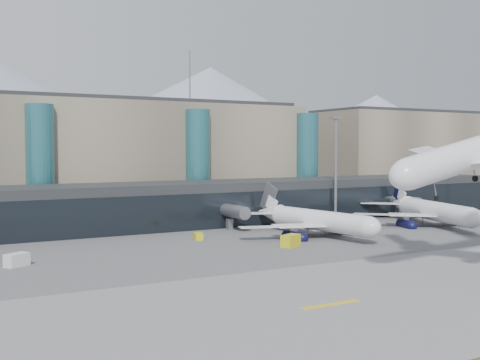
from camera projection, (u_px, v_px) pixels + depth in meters
name	position (u px, v px, depth m)	size (l,w,h in m)	color
ground	(375.00, 266.00, 91.25)	(900.00, 900.00, 0.00)	#515154
runway_strip	(454.00, 285.00, 78.16)	(400.00, 40.00, 0.04)	slate
runway_markings	(454.00, 285.00, 78.15)	(128.00, 1.00, 0.02)	gold
concourse	(208.00, 203.00, 141.36)	(170.00, 27.00, 10.00)	black
terminal_main	(68.00, 158.00, 156.85)	(130.00, 30.00, 31.00)	gray
terminal_east	(407.00, 155.00, 215.10)	(70.00, 30.00, 31.00)	gray
teal_towers	(124.00, 164.00, 147.83)	(116.40, 19.40, 46.00)	#296974
mountain_ridge	(30.00, 109.00, 428.25)	(910.00, 400.00, 110.00)	gray
lightmast_mid	(336.00, 162.00, 146.95)	(3.00, 1.20, 25.60)	slate
jet_parked_mid	(308.00, 213.00, 124.03)	(36.04, 36.06, 11.71)	silver
jet_parked_right	(427.00, 204.00, 140.72)	(37.17, 38.87, 12.47)	silver
veh_a	(17.00, 260.00, 90.75)	(3.52, 1.98, 1.98)	silver
veh_b	(198.00, 236.00, 117.10)	(2.46, 1.51, 1.42)	gold
veh_c	(351.00, 229.00, 125.87)	(3.21, 1.69, 1.78)	#4A494E
veh_d	(354.00, 217.00, 148.00)	(2.88, 1.54, 1.65)	silver
veh_g	(311.00, 227.00, 130.81)	(2.50, 1.46, 1.46)	silver
veh_h	(291.00, 241.00, 109.08)	(3.96, 2.09, 2.19)	gold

